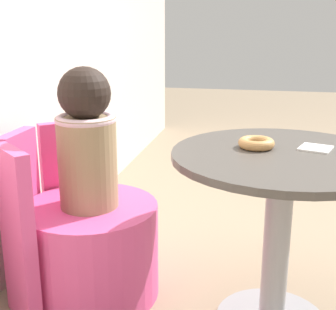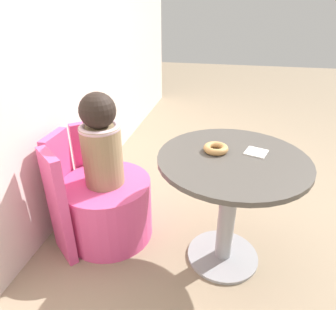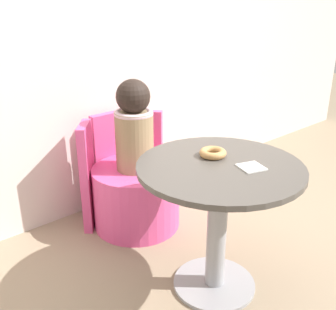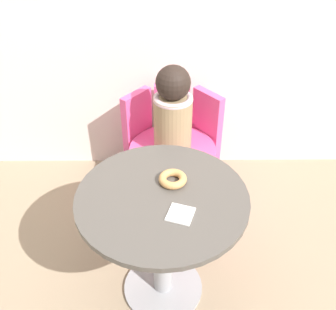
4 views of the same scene
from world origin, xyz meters
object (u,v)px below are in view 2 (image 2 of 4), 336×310
(tub_chair, at_px, (108,208))
(round_table, at_px, (230,187))
(child_figure, at_px, (101,142))
(donut, at_px, (216,148))

(tub_chair, bearing_deg, round_table, -94.70)
(round_table, xyz_separation_m, tub_chair, (0.06, 0.71, -0.29))
(child_figure, relative_size, donut, 4.31)
(round_table, bearing_deg, child_figure, 85.30)
(tub_chair, bearing_deg, child_figure, 82.87)
(round_table, relative_size, tub_chair, 1.40)
(child_figure, distance_m, donut, 0.62)
(tub_chair, height_order, child_figure, child_figure)
(tub_chair, distance_m, donut, 0.78)
(child_figure, bearing_deg, tub_chair, -97.13)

